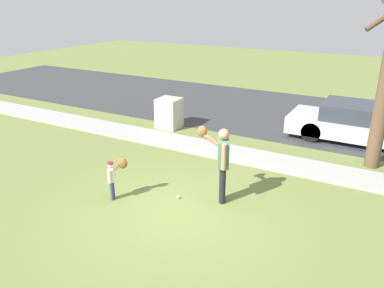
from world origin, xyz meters
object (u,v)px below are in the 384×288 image
(person_adult, at_px, (221,158))
(parked_sedan_silver, at_px, (363,124))
(utility_cabinet, at_px, (169,113))
(baseball, at_px, (178,197))
(person_child, at_px, (115,173))

(person_adult, distance_m, parked_sedan_silver, 6.23)
(person_adult, height_order, utility_cabinet, person_adult)
(person_adult, relative_size, baseball, 23.96)
(person_child, distance_m, utility_cabinet, 5.35)
(baseball, bearing_deg, person_adult, 23.12)
(person_adult, relative_size, utility_cabinet, 1.66)
(person_adult, distance_m, utility_cabinet, 5.61)
(parked_sedan_silver, bearing_deg, person_child, -123.70)
(baseball, relative_size, parked_sedan_silver, 0.02)
(parked_sedan_silver, bearing_deg, baseball, -118.07)
(baseball, bearing_deg, utility_cabinet, 124.31)
(baseball, distance_m, parked_sedan_silver, 6.98)
(person_child, distance_m, baseball, 1.58)
(person_adult, xyz_separation_m, baseball, (-0.90, -0.39, -1.05))
(person_child, distance_m, parked_sedan_silver, 8.20)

